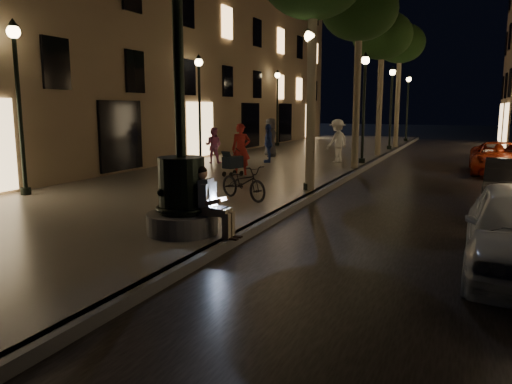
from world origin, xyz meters
The scene contains 25 objects.
ground centered at (0.00, 15.00, 0.00)m, with size 120.00×120.00×0.00m, color black.
cobble_lane centered at (3.00, 15.00, 0.01)m, with size 6.00×45.00×0.02m, color black.
promenade centered at (-4.00, 15.00, 0.10)m, with size 8.00×45.00×0.20m, color slate.
curb_strip centered at (0.00, 15.00, 0.10)m, with size 0.25×45.00×0.20m, color #59595B.
building_left centered at (-12.00, 18.00, 7.50)m, with size 8.00×36.00×15.00m, color #7B634D.
fountain_lamppost centered at (-1.00, 2.00, 1.21)m, with size 1.40×1.40×5.21m.
seated_man_laptop centered at (-0.39, 2.00, 0.91)m, with size 0.98×0.33×1.35m.
tree_second centered at (-0.20, 14.00, 6.33)m, with size 3.00×3.00×7.40m.
tree_third centered at (-0.30, 20.00, 6.14)m, with size 3.00×3.00×7.20m.
tree_far centered at (-0.22, 26.00, 6.43)m, with size 3.00×3.00×7.50m.
lamp_curb_a centered at (-0.30, 8.00, 3.24)m, with size 0.36×0.36×4.81m.
lamp_curb_b centered at (-0.30, 16.00, 3.24)m, with size 0.36×0.36×4.81m.
lamp_curb_c centered at (-0.30, 24.00, 3.24)m, with size 0.36×0.36×4.81m.
lamp_curb_d centered at (-0.30, 32.00, 3.24)m, with size 0.36×0.36×4.81m.
lamp_left_a centered at (-7.40, 4.00, 3.24)m, with size 0.36×0.36×4.81m.
lamp_left_b centered at (-7.40, 14.00, 3.24)m, with size 0.36×0.36×4.81m.
lamp_left_c centered at (-7.40, 24.00, 3.24)m, with size 0.36×0.36×4.81m.
stroller centered at (-3.67, 9.75, 0.70)m, with size 0.60×1.00×1.01m.
car_third centered at (5.20, 15.99, 0.63)m, with size 2.10×4.56×1.27m, color #9C3013.
pedestrian_red centered at (-3.56, 10.23, 1.14)m, with size 0.68×0.45×1.87m, color #B62924.
pedestrian_pink centered at (-6.32, 13.27, 0.99)m, with size 0.77×0.60×1.57m, color #C96AA5.
pedestrian_white centered at (-1.41, 15.88, 1.16)m, with size 1.24×0.71×1.92m, color silver.
pedestrian_blue centered at (-4.21, 14.53, 1.06)m, with size 1.00×0.42×1.71m, color navy.
pedestrian_dark centered at (-5.10, 17.01, 1.16)m, with size 0.94×0.61×1.92m, color #302F34.
bicycle centered at (-1.40, 5.73, 0.67)m, with size 0.62×1.77×0.93m, color black.
Camera 1 is at (4.11, -6.22, 2.64)m, focal length 35.00 mm.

